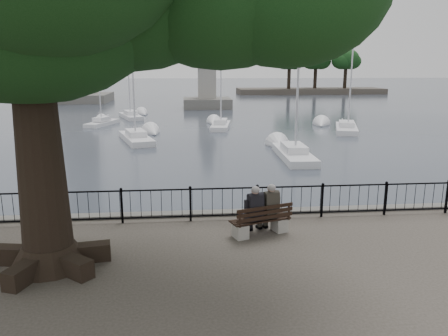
{
  "coord_description": "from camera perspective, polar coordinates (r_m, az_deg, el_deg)",
  "views": [
    {
      "loc": [
        -1.13,
        -9.87,
        4.5
      ],
      "look_at": [
        0.0,
        2.5,
        1.6
      ],
      "focal_mm": 35.0,
      "sensor_mm": 36.0,
      "label": 1
    }
  ],
  "objects": [
    {
      "name": "person_right",
      "position": [
        12.13,
        5.83,
        -5.44
      ],
      "size": [
        0.56,
        0.77,
        1.41
      ],
      "color": "#272520",
      "rests_on": "ground"
    },
    {
      "name": "sailboat_h",
      "position": [
        48.9,
        -12.08,
        6.78
      ],
      "size": [
        3.25,
        5.8,
        11.82
      ],
      "color": "white",
      "rests_on": "ground"
    },
    {
      "name": "sailboat_f",
      "position": [
        40.08,
        -0.44,
        5.74
      ],
      "size": [
        2.31,
        5.51,
        11.95
      ],
      "color": "white",
      "rests_on": "ground"
    },
    {
      "name": "person_left",
      "position": [
        11.9,
        3.77,
        -5.76
      ],
      "size": [
        0.56,
        0.77,
        1.41
      ],
      "color": "black",
      "rests_on": "ground"
    },
    {
      "name": "sailboat_e",
      "position": [
        43.64,
        -15.65,
        5.86
      ],
      "size": [
        2.75,
        4.92,
        11.1
      ],
      "color": "white",
      "rests_on": "ground"
    },
    {
      "name": "lighthouse",
      "position": [
        74.2,
        -19.32,
        18.15
      ],
      "size": [
        10.0,
        10.0,
        30.61
      ],
      "color": "#58554E",
      "rests_on": "ground"
    },
    {
      "name": "railing",
      "position": [
        13.03,
        -0.0,
        -4.46
      ],
      "size": [
        22.06,
        0.06,
        1.0
      ],
      "color": "black",
      "rests_on": "ground"
    },
    {
      "name": "far_shore",
      "position": [
        93.24,
        11.67,
        11.93
      ],
      "size": [
        30.0,
        8.6,
        9.18
      ],
      "color": "#3D3730",
      "rests_on": "ground"
    },
    {
      "name": "sailboat_b",
      "position": [
        33.52,
        -11.41,
        3.99
      ],
      "size": [
        3.3,
        6.22,
        11.67
      ],
      "color": "white",
      "rests_on": "ground"
    },
    {
      "name": "bench",
      "position": [
        12.03,
        4.87,
        -7.29
      ],
      "size": [
        1.76,
        1.03,
        0.89
      ],
      "color": "gray",
      "rests_on": "ground"
    },
    {
      "name": "sailboat_d",
      "position": [
        39.6,
        15.7,
        5.09
      ],
      "size": [
        3.58,
        6.38,
        10.65
      ],
      "color": "white",
      "rests_on": "ground"
    },
    {
      "name": "harbor",
      "position": [
        13.86,
        -0.19,
        -8.02
      ],
      "size": [
        260.0,
        260.0,
        1.2
      ],
      "color": "#58554E",
      "rests_on": "ground"
    },
    {
      "name": "lion_monument",
      "position": [
        59.96,
        -2.25,
        10.11
      ],
      "size": [
        6.38,
        6.38,
        9.31
      ],
      "color": "#58554E",
      "rests_on": "ground"
    },
    {
      "name": "sailboat_c",
      "position": [
        27.13,
        9.11,
        1.99
      ],
      "size": [
        1.89,
        6.16,
        12.31
      ],
      "color": "white",
      "rests_on": "ground"
    }
  ]
}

